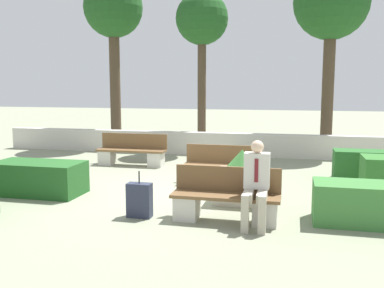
{
  "coord_description": "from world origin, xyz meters",
  "views": [
    {
      "loc": [
        2.46,
        -8.0,
        2.09
      ],
      "look_at": [
        0.44,
        0.5,
        0.9
      ],
      "focal_mm": 40.0,
      "sensor_mm": 36.0,
      "label": 1
    }
  ],
  "objects_px": {
    "bench_right_side": "(132,153)",
    "tree_leftmost": "(113,13)",
    "tree_center_right": "(331,5)",
    "bench_left_side": "(222,170)",
    "bench_front": "(226,202)",
    "suitcase": "(140,200)",
    "planter_corner_left": "(242,179)",
    "tree_center_left": "(202,23)",
    "person_seated_man": "(256,180)"
  },
  "relations": [
    {
      "from": "planter_corner_left",
      "to": "tree_center_right",
      "type": "relative_size",
      "value": 0.17
    },
    {
      "from": "bench_right_side",
      "to": "tree_center_right",
      "type": "height_order",
      "value": "tree_center_right"
    },
    {
      "from": "bench_left_side",
      "to": "bench_right_side",
      "type": "bearing_deg",
      "value": 139.08
    },
    {
      "from": "bench_front",
      "to": "tree_leftmost",
      "type": "distance_m",
      "value": 9.92
    },
    {
      "from": "person_seated_man",
      "to": "tree_leftmost",
      "type": "relative_size",
      "value": 0.23
    },
    {
      "from": "person_seated_man",
      "to": "suitcase",
      "type": "bearing_deg",
      "value": 179.6
    },
    {
      "from": "bench_left_side",
      "to": "tree_center_right",
      "type": "relative_size",
      "value": 0.29
    },
    {
      "from": "planter_corner_left",
      "to": "suitcase",
      "type": "relative_size",
      "value": 1.26
    },
    {
      "from": "tree_center_left",
      "to": "tree_center_right",
      "type": "distance_m",
      "value": 3.91
    },
    {
      "from": "suitcase",
      "to": "tree_leftmost",
      "type": "relative_size",
      "value": 0.13
    },
    {
      "from": "planter_corner_left",
      "to": "tree_center_left",
      "type": "xyz_separation_m",
      "value": [
        -1.96,
        5.68,
        3.62
      ]
    },
    {
      "from": "person_seated_man",
      "to": "tree_leftmost",
      "type": "bearing_deg",
      "value": 125.97
    },
    {
      "from": "bench_right_side",
      "to": "suitcase",
      "type": "xyz_separation_m",
      "value": [
        1.79,
        -4.25,
        -0.04
      ]
    },
    {
      "from": "planter_corner_left",
      "to": "tree_center_left",
      "type": "height_order",
      "value": "tree_center_left"
    },
    {
      "from": "bench_right_side",
      "to": "person_seated_man",
      "type": "relative_size",
      "value": 1.43
    },
    {
      "from": "tree_center_left",
      "to": "tree_leftmost",
      "type": "bearing_deg",
      "value": 170.42
    },
    {
      "from": "person_seated_man",
      "to": "tree_center_left",
      "type": "bearing_deg",
      "value": 108.31
    },
    {
      "from": "bench_front",
      "to": "bench_right_side",
      "type": "distance_m",
      "value": 5.2
    },
    {
      "from": "suitcase",
      "to": "tree_leftmost",
      "type": "height_order",
      "value": "tree_leftmost"
    },
    {
      "from": "planter_corner_left",
      "to": "tree_leftmost",
      "type": "distance_m",
      "value": 9.05
    },
    {
      "from": "bench_front",
      "to": "tree_center_right",
      "type": "xyz_separation_m",
      "value": [
        1.99,
        7.42,
        4.17
      ]
    },
    {
      "from": "bench_left_side",
      "to": "bench_right_side",
      "type": "relative_size",
      "value": 0.89
    },
    {
      "from": "bench_front",
      "to": "suitcase",
      "type": "distance_m",
      "value": 1.38
    },
    {
      "from": "person_seated_man",
      "to": "tree_center_right",
      "type": "height_order",
      "value": "tree_center_right"
    },
    {
      "from": "bench_right_side",
      "to": "tree_leftmost",
      "type": "xyz_separation_m",
      "value": [
        -1.86,
        3.31,
        4.22
      ]
    },
    {
      "from": "bench_right_side",
      "to": "planter_corner_left",
      "type": "height_order",
      "value": "planter_corner_left"
    },
    {
      "from": "planter_corner_left",
      "to": "bench_right_side",
      "type": "bearing_deg",
      "value": 138.35
    },
    {
      "from": "bench_left_side",
      "to": "tree_center_right",
      "type": "distance_m",
      "value": 6.93
    },
    {
      "from": "tree_center_right",
      "to": "suitcase",
      "type": "bearing_deg",
      "value": -114.03
    },
    {
      "from": "bench_front",
      "to": "bench_right_side",
      "type": "height_order",
      "value": "same"
    },
    {
      "from": "planter_corner_left",
      "to": "bench_front",
      "type": "bearing_deg",
      "value": -94.95
    },
    {
      "from": "bench_right_side",
      "to": "planter_corner_left",
      "type": "distance_m",
      "value": 4.37
    },
    {
      "from": "bench_front",
      "to": "tree_center_right",
      "type": "height_order",
      "value": "tree_center_right"
    },
    {
      "from": "suitcase",
      "to": "tree_center_left",
      "type": "height_order",
      "value": "tree_center_left"
    },
    {
      "from": "tree_leftmost",
      "to": "person_seated_man",
      "type": "bearing_deg",
      "value": -54.03
    },
    {
      "from": "bench_right_side",
      "to": "suitcase",
      "type": "relative_size",
      "value": 2.45
    },
    {
      "from": "bench_left_side",
      "to": "person_seated_man",
      "type": "distance_m",
      "value": 2.79
    },
    {
      "from": "bench_front",
      "to": "suitcase",
      "type": "relative_size",
      "value": 2.23
    },
    {
      "from": "planter_corner_left",
      "to": "tree_center_right",
      "type": "distance_m",
      "value": 7.65
    },
    {
      "from": "bench_right_side",
      "to": "tree_center_right",
      "type": "xyz_separation_m",
      "value": [
        5.15,
        3.29,
        4.16
      ]
    },
    {
      "from": "tree_leftmost",
      "to": "tree_center_right",
      "type": "xyz_separation_m",
      "value": [
        7.01,
        -0.02,
        -0.05
      ]
    },
    {
      "from": "bench_right_side",
      "to": "tree_leftmost",
      "type": "distance_m",
      "value": 5.67
    },
    {
      "from": "person_seated_man",
      "to": "planter_corner_left",
      "type": "relative_size",
      "value": 1.35
    },
    {
      "from": "bench_front",
      "to": "tree_center_left",
      "type": "distance_m",
      "value": 8.06
    },
    {
      "from": "bench_right_side",
      "to": "bench_left_side",
      "type": "bearing_deg",
      "value": -27.06
    },
    {
      "from": "tree_leftmost",
      "to": "bench_right_side",
      "type": "bearing_deg",
      "value": -60.62
    },
    {
      "from": "bench_front",
      "to": "tree_center_right",
      "type": "distance_m",
      "value": 8.74
    },
    {
      "from": "tree_leftmost",
      "to": "tree_center_left",
      "type": "distance_m",
      "value": 3.25
    },
    {
      "from": "bench_left_side",
      "to": "planter_corner_left",
      "type": "height_order",
      "value": "planter_corner_left"
    },
    {
      "from": "bench_left_side",
      "to": "suitcase",
      "type": "distance_m",
      "value": 2.74
    }
  ]
}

